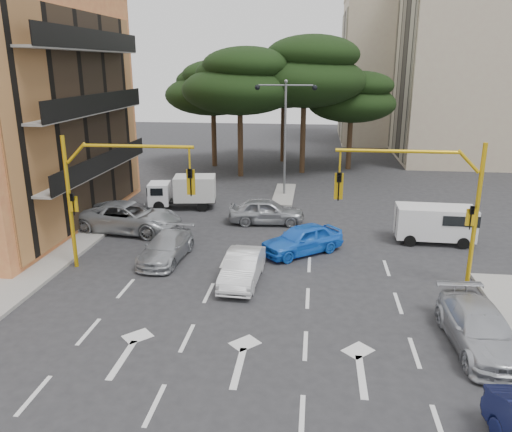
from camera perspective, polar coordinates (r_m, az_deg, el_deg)
The scene contains 19 objects.
ground at distance 20.25m, azimuth 0.19°, elevation -9.08°, with size 120.00×120.00×0.00m, color #28282B.
median_strip at distance 35.25m, azimuth 3.22°, elevation 2.47°, with size 1.40×6.00×0.15m, color gray.
apartment_beige_far at distance 63.00m, azimuth 17.46°, elevation 15.75°, with size 16.20×12.15×16.70m.
pine_left_near at distance 40.49m, azimuth -1.79°, elevation 15.15°, with size 9.15×9.15×10.23m.
pine_center at distance 42.04m, azimuth 5.66°, elevation 16.10°, with size 9.98×9.98×11.16m.
pine_left_far at distance 44.98m, azimuth -4.90°, elevation 14.40°, with size 8.32×8.32×9.30m.
pine_right at distance 44.20m, azimuth 10.98°, elevation 13.22°, with size 7.49×7.49×8.37m.
pine_back at distance 47.14m, azimuth 3.28°, elevation 15.39°, with size 9.15×9.15×10.23m.
signal_mast_right at distance 21.20m, azimuth 19.47°, elevation 2.33°, with size 5.79×0.37×6.00m.
signal_mast_left at distance 22.51m, azimuth -16.69°, elevation 3.40°, with size 5.79×0.37×6.00m.
street_lamp_center at distance 34.30m, azimuth 3.37°, elevation 11.16°, with size 4.16×0.36×7.77m.
car_white_hatch at distance 21.17m, azimuth -1.56°, elevation -5.92°, with size 1.39×3.99×1.32m, color silver.
car_blue_compact at distance 24.41m, azimuth 5.28°, elevation -2.66°, with size 1.69×4.20×1.43m, color blue.
car_silver_wagon at distance 23.91m, azimuth -10.20°, elevation -3.55°, with size 1.73×4.27×1.24m, color #9FA1A6.
car_silver_cross_a at distance 28.35m, azimuth -14.34°, elevation -0.13°, with size 2.68×5.82×1.62m, color #A1A4A9.
car_silver_cross_b at distance 28.85m, azimuth 1.21°, elevation 0.56°, with size 1.75×4.35×1.48m, color #999CA1.
car_silver_parked at distance 18.08m, azimuth 24.20°, elevation -11.66°, with size 1.91×4.69×1.36m, color #ADAFB5.
van_white at distance 27.33m, azimuth 19.73°, elevation -0.89°, with size 1.76×3.90×1.95m, color white, non-canonical shape.
box_truck_a at distance 32.20m, azimuth -8.34°, elevation 2.70°, with size 1.79×4.27×2.10m, color white, non-canonical shape.
Camera 1 is at (2.11, -18.06, 8.90)m, focal length 35.00 mm.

